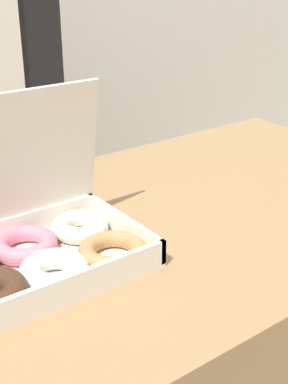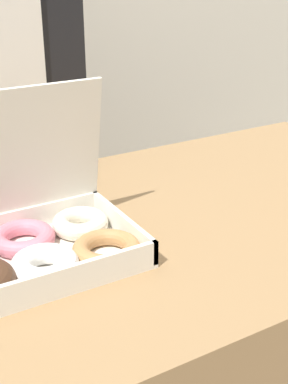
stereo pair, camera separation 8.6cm
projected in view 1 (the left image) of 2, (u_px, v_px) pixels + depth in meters
table at (176, 364)px, 1.13m from camera, size 1.11×0.65×0.73m
donut_box at (31, 248)px, 0.78m from camera, size 0.34×0.24×0.25m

